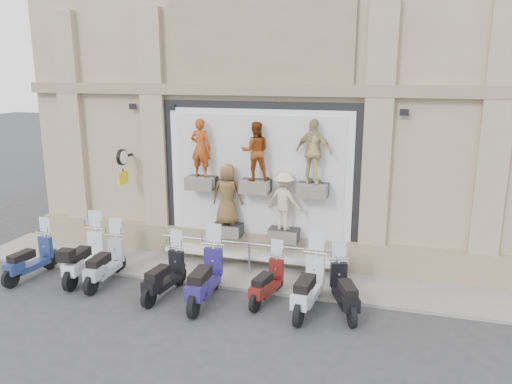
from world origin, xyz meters
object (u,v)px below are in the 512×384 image
guard_rail (249,259)px  scooter_c (104,255)px  scooter_e (205,268)px  scooter_d (164,267)px  scooter_b (84,249)px  scooter_a (29,251)px  scooter_h (345,281)px  clock_sign_bracket (123,162)px  scooter_g (309,277)px  scooter_f (267,274)px

guard_rail → scooter_c: bearing=-156.2°
scooter_c → scooter_e: 2.87m
scooter_d → scooter_e: scooter_e is taller
scooter_b → scooter_d: 2.48m
scooter_a → scooter_b: 1.47m
scooter_b → scooter_h: size_ratio=1.12×
clock_sign_bracket → scooter_e: clock_sign_bracket is taller
guard_rail → scooter_g: scooter_g is taller
guard_rail → scooter_c: size_ratio=2.63×
scooter_b → scooter_e: bearing=-11.7°
guard_rail → scooter_c: scooter_c is taller
scooter_d → scooter_g: size_ratio=0.89×
clock_sign_bracket → scooter_c: (0.50, -1.97, -2.02)m
scooter_b → scooter_f: scooter_b is taller
scooter_b → scooter_e: scooter_e is taller
clock_sign_bracket → scooter_f: (4.74, -1.80, -2.12)m
scooter_a → scooter_f: size_ratio=1.09×
scooter_b → scooter_c: scooter_b is taller
scooter_h → scooter_b: bearing=159.0°
scooter_d → clock_sign_bracket: bearing=142.8°
scooter_c → scooter_h: 6.06m
scooter_e → scooter_f: size_ratio=1.26×
scooter_d → scooter_g: scooter_g is taller
guard_rail → scooter_e: bearing=-106.9°
clock_sign_bracket → scooter_c: 2.86m
scooter_d → scooter_h: 4.29m
guard_rail → scooter_h: bearing=-27.7°
scooter_b → scooter_g: bearing=-6.8°
clock_sign_bracket → scooter_c: size_ratio=0.53×
scooter_c → scooter_d: size_ratio=1.04×
scooter_a → scooter_g: size_ratio=0.89×
scooter_h → scooter_g: bearing=170.6°
guard_rail → clock_sign_bracket: clock_sign_bracket is taller
scooter_b → scooter_c: 0.68m
scooter_c → scooter_g: 5.27m
scooter_d → scooter_b: bearing=178.6°
scooter_b → scooter_d: size_ratio=1.12×
guard_rail → scooter_a: bearing=-162.5°
scooter_d → scooter_e: (1.07, -0.05, 0.12)m
guard_rail → clock_sign_bracket: size_ratio=4.96×
clock_sign_bracket → scooter_b: size_ratio=0.49×
scooter_g → clock_sign_bracket: bearing=165.5°
scooter_d → scooter_e: 1.08m
scooter_c → scooter_f: (4.25, 0.16, -0.10)m
scooter_a → guard_rail: bearing=23.5°
clock_sign_bracket → scooter_d: (2.28, -2.22, -2.05)m
scooter_e → scooter_g: size_ratio=1.03×
scooter_c → scooter_e: size_ratio=0.90×
guard_rail → scooter_g: bearing=-39.9°
guard_rail → clock_sign_bracket: bearing=173.2°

